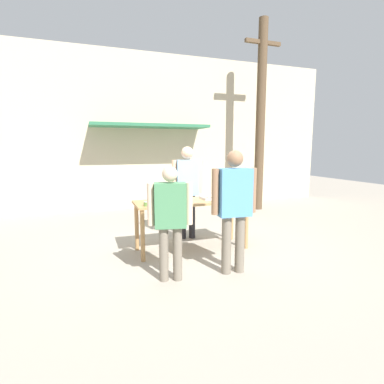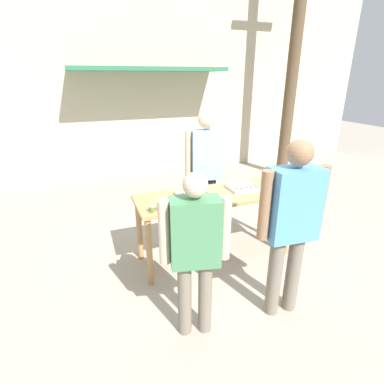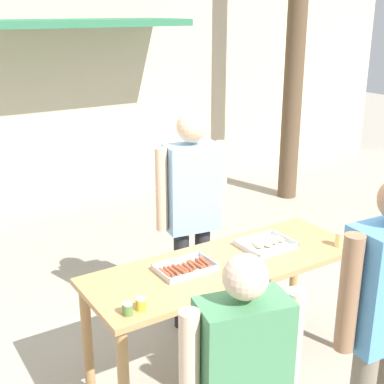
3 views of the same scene
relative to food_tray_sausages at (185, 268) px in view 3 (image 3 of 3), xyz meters
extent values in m
plane|color=#A39989|center=(0.30, -0.05, -0.91)|extent=(24.00, 24.00, 0.00)
cube|color=beige|center=(0.30, 3.95, 1.34)|extent=(12.00, 0.12, 4.50)
cube|color=#2D704C|center=(0.30, 3.40, 1.49)|extent=(3.20, 1.00, 0.08)
cube|color=tan|center=(0.30, -0.05, -0.03)|extent=(2.00, 0.70, 0.04)
cylinder|color=tan|center=(1.24, -0.34, -0.48)|extent=(0.07, 0.07, 0.85)
cylinder|color=tan|center=(-0.63, 0.24, -0.48)|extent=(0.07, 0.07, 0.85)
cylinder|color=tan|center=(1.24, 0.24, -0.48)|extent=(0.07, 0.07, 0.85)
cube|color=silver|center=(0.00, 0.00, -0.01)|extent=(0.39, 0.25, 0.01)
cube|color=silver|center=(0.00, -0.12, 0.01)|extent=(0.39, 0.01, 0.03)
cube|color=silver|center=(0.00, 0.12, 0.01)|extent=(0.39, 0.01, 0.03)
cube|color=silver|center=(-0.19, 0.00, 0.01)|extent=(0.01, 0.25, 0.03)
cube|color=silver|center=(0.19, 0.00, 0.01)|extent=(0.01, 0.25, 0.03)
cylinder|color=#A34C2D|center=(-0.16, 0.01, 0.01)|extent=(0.04, 0.11, 0.03)
cylinder|color=#A34C2D|center=(-0.12, 0.01, 0.01)|extent=(0.03, 0.14, 0.02)
cylinder|color=#A34C2D|center=(-0.09, 0.00, 0.01)|extent=(0.03, 0.13, 0.02)
cylinder|color=#A34C2D|center=(-0.05, 0.00, 0.01)|extent=(0.04, 0.14, 0.02)
cylinder|color=#A34C2D|center=(-0.02, 0.00, 0.01)|extent=(0.03, 0.11, 0.03)
cylinder|color=#A34C2D|center=(0.02, -0.01, 0.01)|extent=(0.03, 0.12, 0.03)
cylinder|color=#A34C2D|center=(0.06, 0.01, 0.01)|extent=(0.04, 0.12, 0.02)
cylinder|color=#A34C2D|center=(0.09, 0.00, 0.01)|extent=(0.04, 0.14, 0.02)
cylinder|color=#A34C2D|center=(0.13, 0.00, 0.00)|extent=(0.04, 0.14, 0.02)
cylinder|color=#A34C2D|center=(0.16, 0.00, 0.01)|extent=(0.03, 0.13, 0.03)
cube|color=silver|center=(0.70, 0.00, -0.01)|extent=(0.38, 0.31, 0.01)
cube|color=silver|center=(0.70, -0.15, 0.01)|extent=(0.38, 0.01, 0.03)
cube|color=silver|center=(0.70, 0.15, 0.01)|extent=(0.38, 0.01, 0.03)
cube|color=silver|center=(0.52, 0.00, 0.01)|extent=(0.01, 0.31, 0.03)
cube|color=silver|center=(0.88, 0.00, 0.01)|extent=(0.01, 0.31, 0.03)
ellipsoid|color=beige|center=(0.56, 0.00, 0.01)|extent=(0.04, 0.09, 0.03)
ellipsoid|color=beige|center=(0.63, 0.01, 0.02)|extent=(0.08, 0.12, 0.05)
ellipsoid|color=beige|center=(0.70, -0.01, 0.01)|extent=(0.06, 0.11, 0.04)
ellipsoid|color=beige|center=(0.77, 0.00, 0.01)|extent=(0.06, 0.10, 0.04)
ellipsoid|color=beige|center=(0.84, 0.00, 0.01)|extent=(0.05, 0.10, 0.04)
cylinder|color=#567A38|center=(-0.57, -0.29, 0.02)|extent=(0.06, 0.06, 0.07)
cylinder|color=#B2B2B7|center=(-0.57, -0.29, 0.05)|extent=(0.06, 0.06, 0.01)
cylinder|color=gold|center=(-0.48, -0.28, 0.02)|extent=(0.06, 0.06, 0.07)
cylinder|color=#B2B2B7|center=(-0.48, -0.28, 0.05)|extent=(0.06, 0.06, 0.01)
cylinder|color=#DBC67A|center=(1.17, -0.29, 0.04)|extent=(0.07, 0.07, 0.11)
cylinder|color=#232328|center=(0.35, 0.62, -0.47)|extent=(0.13, 0.13, 0.88)
cylinder|color=#232328|center=(0.53, 0.60, -0.47)|extent=(0.13, 0.13, 0.88)
cube|color=#84B2DB|center=(0.44, 0.61, 0.32)|extent=(0.45, 0.29, 0.70)
sphere|color=#DBAD89|center=(0.44, 0.61, 0.80)|extent=(0.24, 0.24, 0.24)
cylinder|color=#DBAD89|center=(0.19, 0.65, 0.34)|extent=(0.09, 0.09, 0.66)
cylinder|color=#DBAD89|center=(0.69, 0.57, 0.34)|extent=(0.09, 0.09, 0.66)
cube|color=#478456|center=(-0.40, -1.15, 0.15)|extent=(0.46, 0.31, 0.60)
sphere|color=beige|center=(-0.40, -1.15, 0.56)|extent=(0.20, 0.20, 0.20)
cylinder|color=beige|center=(-0.15, -1.20, 0.16)|extent=(0.09, 0.09, 0.57)
cylinder|color=beige|center=(-0.65, -1.09, 0.16)|extent=(0.09, 0.09, 0.57)
cylinder|color=#936B4C|center=(0.24, -1.18, 0.30)|extent=(0.10, 0.10, 0.64)
cylinder|color=brown|center=(3.35, 2.65, 1.75)|extent=(0.26, 0.26, 5.31)
camera|label=1|loc=(-1.44, -4.93, 0.91)|focal=28.00mm
camera|label=2|loc=(-1.19, -3.19, 1.36)|focal=28.00mm
camera|label=3|loc=(-1.68, -2.75, 1.66)|focal=50.00mm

